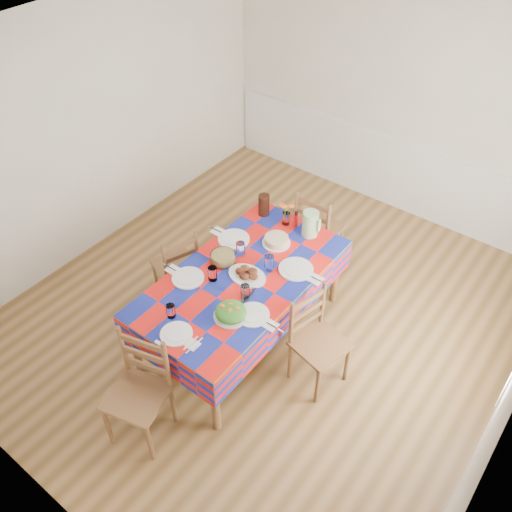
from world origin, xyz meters
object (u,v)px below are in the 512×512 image
Objects in this scene: tea_pitcher at (264,205)px; chair_near at (139,391)px; chair_far at (317,230)px; chair_left at (177,267)px; dining_table at (242,283)px; meat_platter at (247,274)px; green_pitcher at (310,224)px; chair_right at (317,341)px.

chair_near is (0.37, -2.13, -0.40)m from tea_pitcher.
chair_far is 1.54m from chair_left.
meat_platter reaches higher than dining_table.
chair_near is at bearing -90.54° from dining_table.
dining_table is at bearing -65.56° from tea_pitcher.
tea_pitcher is 0.22× the size of chair_near.
chair_left is (-0.82, -0.01, -0.26)m from dining_table.
green_pitcher is 2.19m from chair_near.
tea_pitcher is (-0.55, -0.01, -0.02)m from green_pitcher.
dining_table is at bearing 110.44° from chair_left.
tea_pitcher is 1.07m from chair_left.
chair_left is (-0.82, -1.30, -0.05)m from chair_far.
tea_pitcher is at bearing 172.42° from chair_left.
chair_near is 1.14× the size of chair_left.
green_pitcher is 0.26× the size of chair_near.
green_pitcher is 0.29× the size of chair_left.
chair_near is at bearing -94.70° from green_pitcher.
meat_platter is at bearing 28.07° from dining_table.
tea_pitcher reaches higher than chair_far.
green_pitcher is at bearing 81.82° from meat_platter.
dining_table is 0.95m from tea_pitcher.
chair_far is 1.10× the size of chair_left.
green_pitcher is (0.12, 0.83, 0.10)m from meat_platter.
chair_right is at bearing -1.05° from meat_platter.
chair_far is (0.01, 2.58, -0.02)m from chair_near.
dining_table is 0.90m from green_pitcher.
chair_near is (-0.01, -1.29, -0.20)m from dining_table.
dining_table is at bearing 88.42° from chair_far.
meat_platter is (0.04, 0.02, 0.12)m from dining_table.
chair_right is (0.82, 0.01, -0.23)m from dining_table.
green_pitcher reaches higher than chair_far.
dining_table is at bearing -151.93° from meat_platter.
chair_far is at bearing 91.97° from meat_platter.
chair_far reaches higher than chair_right.
tea_pitcher is 1.52m from chair_right.
chair_near is 1.03× the size of chair_far.
chair_near is at bearing -92.48° from meat_platter.
chair_right is (0.82, -1.28, -0.01)m from chair_far.
chair_near is 1.06× the size of chair_right.
chair_left reaches higher than dining_table.
chair_near is at bearing -80.11° from tea_pitcher.
chair_right is at bearing 0.68° from dining_table.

